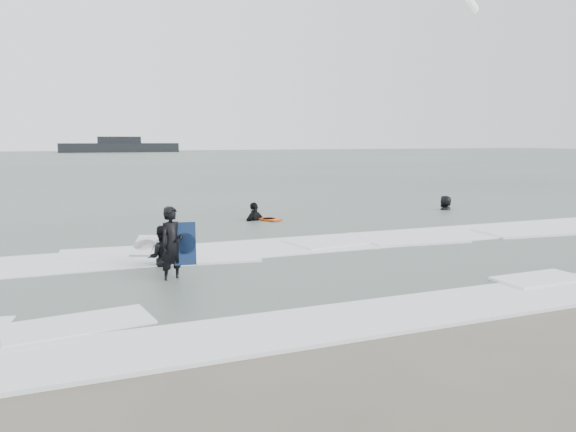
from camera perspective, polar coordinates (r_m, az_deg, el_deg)
name	(u,v)px	position (r m, az deg, el deg)	size (l,w,h in m)	color
ground	(385,306)	(11.01, 9.81, -8.97)	(320.00, 320.00, 0.00)	brown
sea	(104,161)	(89.19, -18.23, 5.37)	(320.00, 320.00, 0.00)	#47544C
surfer_centre	(173,282)	(12.86, -11.57, -6.57)	(0.63, 0.41, 1.72)	black
surfer_wading	(162,267)	(14.35, -12.67, -5.10)	(0.78, 0.61, 1.60)	black
surfer_right_near	(255,222)	(21.76, -3.41, -0.58)	(1.12, 0.47, 1.91)	black
surfer_right_far	(445,211)	(25.97, 15.69, 0.50)	(0.90, 0.58, 1.84)	black
surf_foam	(307,264)	(14.17, 1.95, -4.91)	(30.03, 9.06, 0.09)	white
bodyboards	(211,233)	(16.21, -7.79, -1.72)	(6.38, 8.57, 1.25)	#0D1D40
vessel_horizon	(119,147)	(148.06, -16.75, 6.76)	(28.84, 5.15, 3.91)	black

